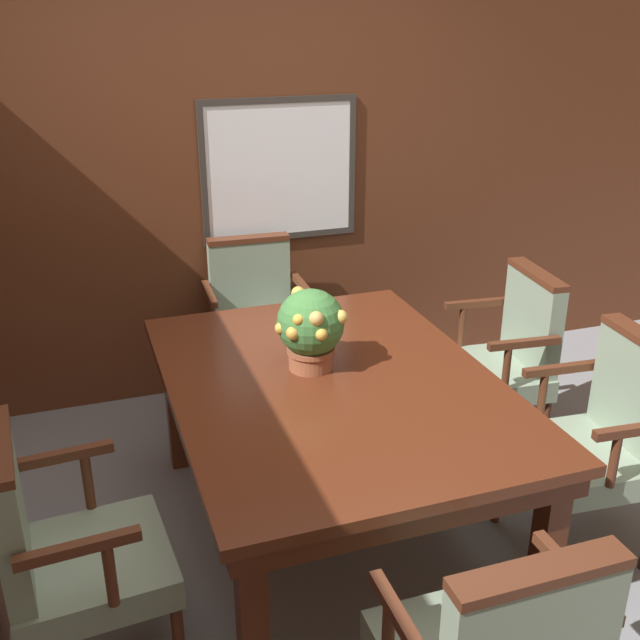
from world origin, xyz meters
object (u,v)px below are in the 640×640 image
chair_right_far (503,355)px  chair_left_near (64,548)px  chair_right_near (599,436)px  dining_table (332,399)px  potted_plant (311,327)px  chair_head_far (256,318)px

chair_right_far → chair_left_near: size_ratio=1.00×
chair_right_near → dining_table: bearing=-106.9°
chair_left_near → potted_plant: size_ratio=2.82×
chair_right_far → potted_plant: size_ratio=2.82×
chair_left_near → chair_head_far: bearing=-36.7°
potted_plant → chair_head_far: bearing=87.4°
chair_right_far → chair_head_far: (-1.06, 0.89, 0.00)m
dining_table → chair_head_far: size_ratio=1.81×
dining_table → chair_right_near: bearing=-21.4°
chair_right_near → chair_right_far: bearing=-178.6°
chair_right_near → chair_head_far: size_ratio=1.00×
chair_head_far → chair_left_near: bearing=-120.2°
chair_right_far → chair_head_far: same height
dining_table → chair_right_far: chair_right_far is taller
chair_right_near → chair_left_near: (-2.10, -0.01, 0.00)m
dining_table → chair_right_far: (1.06, 0.40, -0.15)m
chair_head_far → dining_table: bearing=-87.9°
chair_head_far → potted_plant: bearing=-90.2°
dining_table → chair_left_near: bearing=-159.1°
chair_right_near → chair_left_near: size_ratio=1.00×
chair_right_far → chair_right_near: (-0.04, -0.80, 0.00)m
chair_right_far → chair_left_near: 2.29m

